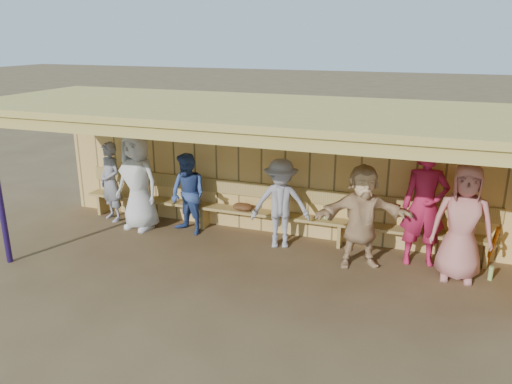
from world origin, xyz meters
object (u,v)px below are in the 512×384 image
at_px(player_a, 111,182).
at_px(player_c, 188,194).
at_px(player_g, 424,206).
at_px(player_f, 362,216).
at_px(player_b, 138,181).
at_px(player_e, 281,204).
at_px(bench, 270,208).
at_px(player_h, 463,223).

relative_size(player_a, player_c, 1.05).
bearing_deg(player_g, player_f, -166.69).
bearing_deg(player_f, player_g, 1.18).
height_order(player_b, player_f, player_b).
height_order(player_a, player_e, player_a).
distance_m(player_a, player_f, 4.90).
height_order(player_b, player_c, player_b).
distance_m(player_c, player_e, 1.75).
distance_m(player_e, bench, 0.58).
bearing_deg(player_h, player_c, 176.76).
bearing_deg(player_g, player_b, 171.73).
height_order(player_b, player_h, player_b).
relative_size(player_c, player_g, 0.78).
height_order(player_g, player_h, player_g).
distance_m(player_b, player_h, 5.59).
bearing_deg(player_a, player_c, 21.23).
relative_size(player_g, bench, 0.25).
bearing_deg(player_e, player_c, 162.35).
distance_m(player_f, player_h, 1.45).
distance_m(player_b, player_c, 1.00).
height_order(player_a, player_g, player_g).
distance_m(player_c, player_f, 3.17).
height_order(player_a, player_b, player_b).
distance_m(player_b, bench, 2.50).
bearing_deg(player_b, player_g, 11.23).
relative_size(player_a, player_b, 0.85).
distance_m(player_b, player_e, 2.74).
bearing_deg(player_b, bench, 20.72).
relative_size(player_e, player_f, 0.94).
height_order(player_e, player_g, player_g).
distance_m(player_c, player_g, 4.06).
height_order(player_e, player_f, player_f).
distance_m(player_c, player_h, 4.61).
bearing_deg(player_c, player_a, -163.70).
height_order(player_a, player_f, player_f).
height_order(player_e, bench, player_e).
xyz_separation_m(player_b, player_g, (5.04, 0.20, 0.05)).
bearing_deg(player_c, player_h, 16.60).
xyz_separation_m(player_b, player_f, (4.14, -0.20, -0.09)).
bearing_deg(player_h, player_g, 147.38).
height_order(player_h, bench, player_h).
height_order(player_a, player_c, player_a).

